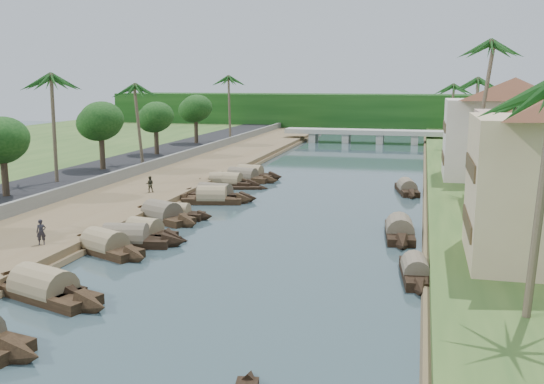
# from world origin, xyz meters

# --- Properties ---
(ground) EXTENTS (220.00, 220.00, 0.00)m
(ground) POSITION_xyz_m (0.00, 0.00, 0.00)
(ground) COLOR #32464C
(ground) RESTS_ON ground
(left_bank) EXTENTS (10.00, 180.00, 0.80)m
(left_bank) POSITION_xyz_m (-16.00, 20.00, 0.40)
(left_bank) COLOR brown
(left_bank) RESTS_ON ground
(right_bank) EXTENTS (16.00, 180.00, 1.20)m
(right_bank) POSITION_xyz_m (19.00, 20.00, 0.60)
(right_bank) COLOR #2E5120
(right_bank) RESTS_ON ground
(road) EXTENTS (8.00, 180.00, 1.40)m
(road) POSITION_xyz_m (-24.50, 20.00, 0.70)
(road) COLOR black
(road) RESTS_ON ground
(retaining_wall) EXTENTS (0.40, 180.00, 1.10)m
(retaining_wall) POSITION_xyz_m (-20.20, 20.00, 1.35)
(retaining_wall) COLOR slate
(retaining_wall) RESTS_ON left_bank
(treeline) EXTENTS (120.00, 14.00, 8.00)m
(treeline) POSITION_xyz_m (0.00, 100.00, 4.00)
(treeline) COLOR #0E340E
(treeline) RESTS_ON ground
(bridge) EXTENTS (28.00, 4.00, 2.40)m
(bridge) POSITION_xyz_m (0.00, 72.00, 1.72)
(bridge) COLOR #A3A59A
(bridge) RESTS_ON ground
(building_far) EXTENTS (15.59, 15.59, 10.20)m
(building_far) POSITION_xyz_m (18.99, 28.00, 6.38)
(building_far) COLOR silver
(building_far) RESTS_ON right_bank
(building_distant) EXTENTS (12.62, 12.62, 9.20)m
(building_distant) POSITION_xyz_m (19.99, 48.00, 5.88)
(building_distant) COLOR beige
(building_distant) RESTS_ON right_bank
(sampan_1) EXTENTS (7.50, 3.78, 2.19)m
(sampan_1) POSITION_xyz_m (-9.05, -10.27, 0.42)
(sampan_1) COLOR black
(sampan_1) RESTS_ON ground
(sampan_2) EXTENTS (9.51, 4.73, 2.44)m
(sampan_2) POSITION_xyz_m (-8.45, -10.79, 0.42)
(sampan_2) COLOR black
(sampan_2) RESTS_ON ground
(sampan_3) EXTENTS (8.64, 3.30, 2.27)m
(sampan_3) POSITION_xyz_m (-9.05, -0.59, 0.42)
(sampan_3) COLOR black
(sampan_3) RESTS_ON ground
(sampan_4) EXTENTS (8.09, 4.89, 2.29)m
(sampan_4) POSITION_xyz_m (-9.55, -2.54, 0.42)
(sampan_4) COLOR black
(sampan_4) RESTS_ON ground
(sampan_5) EXTENTS (6.75, 2.85, 2.12)m
(sampan_5) POSITION_xyz_m (-8.70, 1.52, 0.41)
(sampan_5) COLOR black
(sampan_5) RESTS_ON ground
(sampan_6) EXTENTS (8.18, 5.26, 2.42)m
(sampan_6) POSITION_xyz_m (-9.71, 6.80, 0.42)
(sampan_6) COLOR black
(sampan_6) RESTS_ON ground
(sampan_7) EXTENTS (6.55, 1.62, 1.80)m
(sampan_7) POSITION_xyz_m (-8.98, 7.89, 0.40)
(sampan_7) COLOR black
(sampan_7) RESTS_ON ground
(sampan_8) EXTENTS (7.90, 3.43, 2.36)m
(sampan_8) POSITION_xyz_m (-8.22, 14.56, 0.42)
(sampan_8) COLOR black
(sampan_8) RESTS_ON ground
(sampan_9) EXTENTS (9.09, 2.82, 2.25)m
(sampan_9) POSITION_xyz_m (-8.60, 16.43, 0.42)
(sampan_9) COLOR black
(sampan_9) RESTS_ON ground
(sampan_10) EXTENTS (7.45, 3.54, 2.04)m
(sampan_10) POSITION_xyz_m (-10.37, 23.49, 0.41)
(sampan_10) COLOR black
(sampan_10) RESTS_ON ground
(sampan_11) EXTENTS (7.42, 2.39, 2.11)m
(sampan_11) POSITION_xyz_m (-9.42, 23.54, 0.41)
(sampan_11) COLOR black
(sampan_11) RESTS_ON ground
(sampan_12) EXTENTS (9.25, 3.62, 2.17)m
(sampan_12) POSITION_xyz_m (-9.07, 27.18, 0.41)
(sampan_12) COLOR black
(sampan_12) RESTS_ON ground
(sampan_13) EXTENTS (8.28, 2.74, 2.23)m
(sampan_13) POSITION_xyz_m (-8.81, 29.29, 0.42)
(sampan_13) COLOR black
(sampan_13) RESTS_ON ground
(sampan_14) EXTENTS (2.10, 7.26, 1.80)m
(sampan_14) POSITION_xyz_m (10.23, -2.89, 0.40)
(sampan_14) COLOR black
(sampan_14) RESTS_ON ground
(sampan_15) EXTENTS (2.48, 8.50, 2.24)m
(sampan_15) POSITION_xyz_m (8.99, 6.35, 0.42)
(sampan_15) COLOR black
(sampan_15) RESTS_ON ground
(sampan_16) EXTENTS (2.97, 8.07, 1.97)m
(sampan_16) POSITION_xyz_m (9.02, 24.20, 0.41)
(sampan_16) COLOR black
(sampan_16) RESTS_ON ground
(canoe_1) EXTENTS (5.40, 1.22, 0.87)m
(canoe_1) POSITION_xyz_m (-7.91, 1.41, 0.10)
(canoe_1) COLOR black
(canoe_1) RESTS_ON ground
(canoe_2) EXTENTS (5.10, 1.96, 0.74)m
(canoe_2) POSITION_xyz_m (-7.40, 22.11, 0.10)
(canoe_2) COLOR black
(canoe_2) RESTS_ON ground
(palm_1) EXTENTS (3.20, 3.20, 10.04)m
(palm_1) POSITION_xyz_m (16.00, 7.25, 9.51)
(palm_1) COLOR brown
(palm_1) RESTS_ON ground
(palm_2) EXTENTS (3.20, 3.20, 14.75)m
(palm_2) POSITION_xyz_m (15.00, 20.96, 14.04)
(palm_2) COLOR brown
(palm_2) RESTS_ON ground
(palm_3) EXTENTS (3.20, 3.20, 11.52)m
(palm_3) POSITION_xyz_m (16.00, 37.78, 10.93)
(palm_3) COLOR brown
(palm_3) RESTS_ON ground
(palm_5) EXTENTS (3.20, 3.20, 11.66)m
(palm_5) POSITION_xyz_m (-24.00, 14.26, 11.26)
(palm_5) COLOR brown
(palm_5) RESTS_ON ground
(palm_6) EXTENTS (3.20, 3.20, 10.62)m
(palm_6) POSITION_xyz_m (-22.00, 28.50, 10.27)
(palm_6) COLOR brown
(palm_6) RESTS_ON ground
(palm_7) EXTENTS (3.20, 3.20, 10.67)m
(palm_7) POSITION_xyz_m (14.00, 56.19, 10.11)
(palm_7) COLOR brown
(palm_7) RESTS_ON ground
(palm_8) EXTENTS (3.20, 3.20, 11.73)m
(palm_8) POSITION_xyz_m (-20.50, 58.13, 11.34)
(palm_8) COLOR brown
(palm_8) RESTS_ON ground
(tree_2) EXTENTS (4.37, 4.37, 6.52)m
(tree_2) POSITION_xyz_m (-24.00, 6.79, 6.03)
(tree_2) COLOR #453327
(tree_2) RESTS_ON ground
(tree_3) EXTENTS (4.75, 4.75, 7.21)m
(tree_3) POSITION_xyz_m (-24.00, 23.06, 6.57)
(tree_3) COLOR #453327
(tree_3) RESTS_ON ground
(tree_4) EXTENTS (4.44, 4.44, 6.70)m
(tree_4) POSITION_xyz_m (-24.00, 37.21, 6.19)
(tree_4) COLOR #453327
(tree_4) RESTS_ON ground
(tree_5) EXTENTS (4.70, 4.70, 7.27)m
(tree_5) POSITION_xyz_m (-24.00, 51.84, 6.65)
(tree_5) COLOR #453327
(tree_5) RESTS_ON ground
(person_near) EXTENTS (0.72, 0.64, 1.64)m
(person_near) POSITION_xyz_m (-12.99, -4.28, 1.62)
(person_near) COLOR #242229
(person_near) RESTS_ON left_bank
(person_far) EXTENTS (0.89, 0.79, 1.53)m
(person_far) POSITION_xyz_m (-14.22, 14.26, 1.56)
(person_far) COLOR #333223
(person_far) RESTS_ON left_bank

